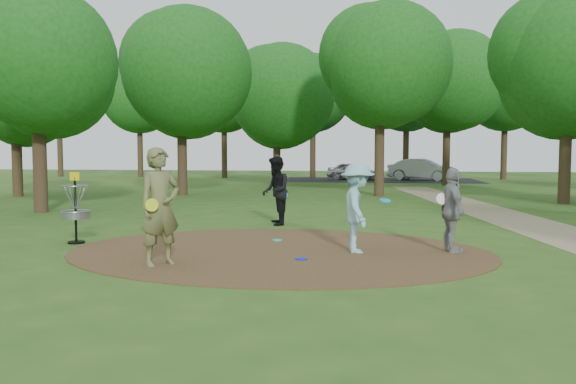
# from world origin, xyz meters

# --- Properties ---
(ground) EXTENTS (100.00, 100.00, 0.00)m
(ground) POSITION_xyz_m (0.00, 0.00, 0.00)
(ground) COLOR #2D5119
(ground) RESTS_ON ground
(dirt_clearing) EXTENTS (8.40, 8.40, 0.02)m
(dirt_clearing) POSITION_xyz_m (0.00, 0.00, 0.01)
(dirt_clearing) COLOR #47301C
(dirt_clearing) RESTS_ON ground
(parking_lot) EXTENTS (14.00, 8.00, 0.01)m
(parking_lot) POSITION_xyz_m (2.00, 30.00, 0.00)
(parking_lot) COLOR black
(parking_lot) RESTS_ON ground
(player_observer_with_disc) EXTENTS (0.86, 0.89, 2.05)m
(player_observer_with_disc) POSITION_xyz_m (-1.77, -1.70, 1.02)
(player_observer_with_disc) COLOR #64673B
(player_observer_with_disc) RESTS_ON ground
(player_throwing_with_disc) EXTENTS (1.09, 1.24, 1.77)m
(player_throwing_with_disc) POSITION_xyz_m (1.55, 0.09, 0.88)
(player_throwing_with_disc) COLOR #8EC7D4
(player_throwing_with_disc) RESTS_ON ground
(player_walking_with_disc) EXTENTS (0.90, 1.04, 1.86)m
(player_walking_with_disc) POSITION_xyz_m (-0.78, 3.99, 0.93)
(player_walking_with_disc) COLOR black
(player_walking_with_disc) RESTS_ON ground
(player_waiting_with_disc) EXTENTS (0.62, 1.04, 1.67)m
(player_waiting_with_disc) POSITION_xyz_m (3.37, 0.34, 0.83)
(player_waiting_with_disc) COLOR gray
(player_waiting_with_disc) RESTS_ON ground
(disc_ground_cyan) EXTENTS (0.22, 0.22, 0.02)m
(disc_ground_cyan) POSITION_xyz_m (-0.25, 1.25, 0.03)
(disc_ground_cyan) COLOR #1AD4BB
(disc_ground_cyan) RESTS_ON dirt_clearing
(disc_ground_blue) EXTENTS (0.22, 0.22, 0.02)m
(disc_ground_blue) POSITION_xyz_m (0.58, -0.88, 0.03)
(disc_ground_blue) COLOR #0B1CCA
(disc_ground_blue) RESTS_ON dirt_clearing
(car_left) EXTENTS (4.01, 2.68, 1.27)m
(car_left) POSITION_xyz_m (0.20, 29.79, 0.63)
(car_left) COLOR #A8A9AF
(car_left) RESTS_ON ground
(car_right) EXTENTS (4.96, 3.32, 1.54)m
(car_right) POSITION_xyz_m (5.03, 29.56, 0.77)
(car_right) COLOR #999BA0
(car_right) RESTS_ON ground
(disc_golf_basket) EXTENTS (0.63, 0.63, 1.54)m
(disc_golf_basket) POSITION_xyz_m (-4.50, 0.30, 0.87)
(disc_golf_basket) COLOR black
(disc_golf_basket) RESTS_ON ground
(tree_ring) EXTENTS (36.86, 45.53, 8.98)m
(tree_ring) POSITION_xyz_m (1.12, 9.84, 5.17)
(tree_ring) COLOR #332316
(tree_ring) RESTS_ON ground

